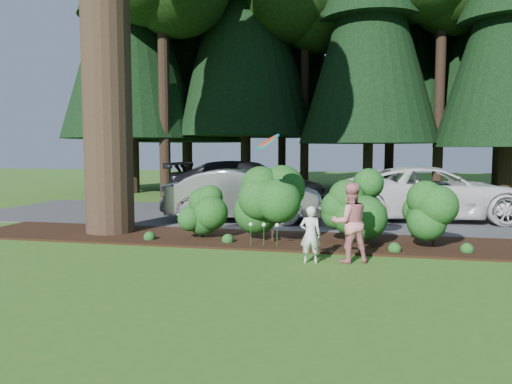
# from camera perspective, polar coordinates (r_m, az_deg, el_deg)

# --- Properties ---
(ground) EXTENTS (80.00, 80.00, 0.00)m
(ground) POSITION_cam_1_polar(r_m,az_deg,el_deg) (8.90, -0.29, -9.45)
(ground) COLOR #30611B
(ground) RESTS_ON ground
(mulch_bed) EXTENTS (16.00, 2.50, 0.05)m
(mulch_bed) POSITION_cam_1_polar(r_m,az_deg,el_deg) (12.01, 3.12, -5.54)
(mulch_bed) COLOR black
(mulch_bed) RESTS_ON ground
(driveway) EXTENTS (22.00, 6.00, 0.03)m
(driveway) POSITION_cam_1_polar(r_m,az_deg,el_deg) (16.17, 5.54, -2.86)
(driveway) COLOR #38383A
(driveway) RESTS_ON ground
(shrub_row) EXTENTS (6.53, 1.60, 1.61)m
(shrub_row) POSITION_cam_1_polar(r_m,az_deg,el_deg) (11.69, 6.78, -1.97)
(shrub_row) COLOR #174B19
(shrub_row) RESTS_ON ground
(lily_cluster) EXTENTS (0.69, 0.09, 0.57)m
(lily_cluster) POSITION_cam_1_polar(r_m,az_deg,el_deg) (11.16, 0.90, -3.89)
(lily_cluster) COLOR #174B19
(lily_cluster) RESTS_ON ground
(car_silver_wagon) EXTENTS (4.88, 2.13, 1.56)m
(car_silver_wagon) POSITION_cam_1_polar(r_m,az_deg,el_deg) (15.01, -1.40, -0.39)
(car_silver_wagon) COLOR #B4B4B9
(car_silver_wagon) RESTS_ON driveway
(car_white_suv) EXTENTS (6.15, 3.31, 1.64)m
(car_white_suv) POSITION_cam_1_polar(r_m,az_deg,el_deg) (16.29, 19.57, -0.12)
(car_white_suv) COLOR silver
(car_white_suv) RESTS_ON driveway
(car_dark_suv) EXTENTS (6.04, 2.67, 1.73)m
(car_dark_suv) POSITION_cam_1_polar(r_m,az_deg,el_deg) (18.45, -0.92, 0.87)
(car_dark_suv) COLOR black
(car_dark_suv) RESTS_ON driveway
(child) EXTENTS (0.44, 0.32, 1.11)m
(child) POSITION_cam_1_polar(r_m,az_deg,el_deg) (9.75, 6.24, -4.85)
(child) COLOR silver
(child) RESTS_ON ground
(adult) EXTENTS (0.92, 0.82, 1.56)m
(adult) POSITION_cam_1_polar(r_m,az_deg,el_deg) (9.89, 10.66, -3.46)
(adult) COLOR red
(adult) RESTS_ON ground
(frisbee) EXTENTS (0.57, 0.56, 0.43)m
(frisbee) POSITION_cam_1_polar(r_m,az_deg,el_deg) (10.09, 1.32, 5.73)
(frisbee) COLOR teal
(frisbee) RESTS_ON ground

